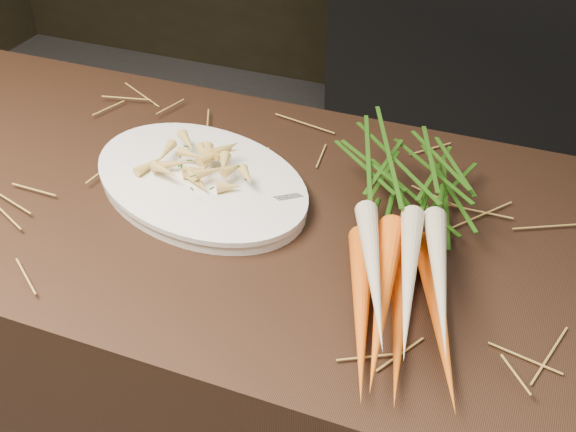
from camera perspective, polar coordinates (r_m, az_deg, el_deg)
name	(u,v)px	position (r m, az deg, el deg)	size (l,w,h in m)	color
main_counter	(352,421)	(1.42, 5.10, -15.84)	(2.40, 0.70, 0.90)	black
straw_bedding	(368,229)	(1.10, 6.37, -1.02)	(1.40, 0.60, 0.02)	olive
root_veg_bunch	(404,217)	(1.06, 9.12, -0.11)	(0.30, 0.58, 0.10)	#E15800
serving_platter	(200,184)	(1.20, -6.94, 2.55)	(0.41, 0.27, 0.02)	white
roasted_veg_heap	(199,166)	(1.18, -7.06, 3.91)	(0.20, 0.15, 0.05)	gold
serving_fork	(252,219)	(1.09, -2.86, -0.28)	(0.01, 0.15, 0.00)	silver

